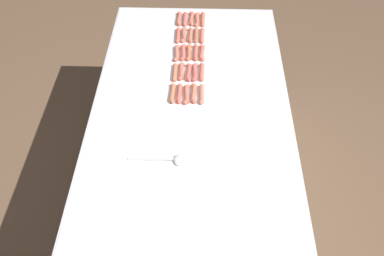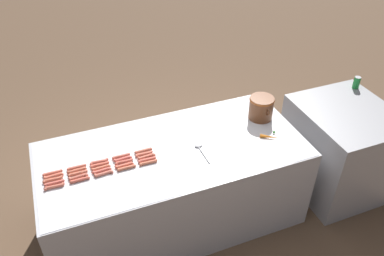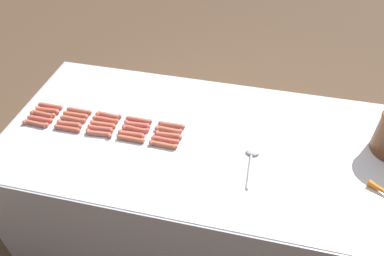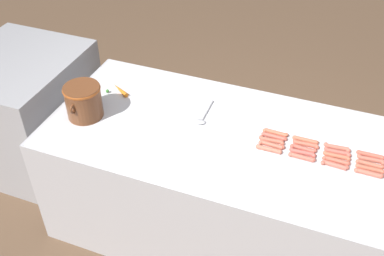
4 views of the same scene
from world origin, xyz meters
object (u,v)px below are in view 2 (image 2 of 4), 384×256
(hot_dog_4, at_px, (143,151))
(hot_dog_11, at_px, (78,173))
(hot_dog_3, at_px, (121,156))
(hot_dog_18, at_px, (124,165))
(hot_dog_10, at_px, (53,180))
(soda_can, at_px, (357,82))
(back_cabinet, at_px, (339,149))
(carrot, at_px, (270,137))
(hot_dog_2, at_px, (99,162))
(hot_dog_14, at_px, (146,157))
(hot_dog_1, at_px, (77,167))
(hot_dog_0, at_px, (53,173))
(hot_dog_23, at_px, (127,168))
(hot_dog_9, at_px, (144,154))
(hot_dog_6, at_px, (77,170))
(serving_spoon, at_px, (200,149))
(hot_dog_13, at_px, (124,162))
(hot_dog_15, at_px, (54,183))
(bean_pot, at_px, (261,107))
(hot_dog_16, at_px, (78,177))
(hot_dog_5, at_px, (53,176))
(hot_dog_17, at_px, (102,171))
(hot_dog_21, at_px, (80,180))
(hot_dog_22, at_px, (104,174))
(hot_dog_24, at_px, (148,163))
(hot_dog_19, at_px, (147,160))
(hot_dog_12, at_px, (101,168))
(hot_dog_7, at_px, (100,165))
(hot_dog_20, at_px, (54,187))

(hot_dog_4, bearing_deg, hot_dog_11, -81.95)
(hot_dog_3, relative_size, hot_dog_18, 1.00)
(hot_dog_10, xyz_separation_m, soda_can, (-0.19, 3.03, 0.12))
(back_cabinet, xyz_separation_m, carrot, (0.00, -0.87, 0.41))
(hot_dog_2, relative_size, hot_dog_14, 1.00)
(hot_dog_1, xyz_separation_m, hot_dog_2, (-0.00, 0.18, 0.00))
(hot_dog_10, bearing_deg, soda_can, 93.51)
(hot_dog_0, distance_m, hot_dog_23, 0.58)
(hot_dog_4, height_order, hot_dog_9, same)
(hot_dog_10, bearing_deg, hot_dog_1, 111.12)
(hot_dog_4, relative_size, hot_dog_6, 1.00)
(carrot, bearing_deg, hot_dog_18, -94.67)
(hot_dog_2, height_order, serving_spoon, hot_dog_2)
(hot_dog_10, distance_m, hot_dog_13, 0.56)
(hot_dog_9, distance_m, hot_dog_15, 0.74)
(back_cabinet, relative_size, bean_pot, 3.30)
(hot_dog_10, distance_m, hot_dog_16, 0.19)
(hot_dog_14, xyz_separation_m, hot_dog_16, (0.04, -0.56, 0.00))
(hot_dog_1, height_order, hot_dog_23, same)
(hot_dog_9, relative_size, hot_dog_10, 1.00)
(hot_dog_3, distance_m, hot_dog_5, 0.55)
(hot_dog_3, height_order, hot_dog_9, same)
(hot_dog_0, xyz_separation_m, hot_dog_16, (0.12, 0.18, 0.00))
(back_cabinet, relative_size, hot_dog_6, 6.14)
(hot_dog_17, bearing_deg, hot_dog_16, -88.72)
(hot_dog_0, bearing_deg, carrot, 83.06)
(hot_dog_21, bearing_deg, hot_dog_2, 131.19)
(soda_can, bearing_deg, hot_dog_4, -87.30)
(hot_dog_4, bearing_deg, hot_dog_22, -66.94)
(hot_dog_21, relative_size, hot_dog_24, 1.00)
(hot_dog_22, bearing_deg, hot_dog_19, 95.35)
(hot_dog_14, distance_m, bean_pot, 1.18)
(hot_dog_13, xyz_separation_m, hot_dog_17, (0.04, -0.19, 0.00))
(hot_dog_1, xyz_separation_m, hot_dog_3, (-0.00, 0.36, 0.00))
(serving_spoon, bearing_deg, hot_dog_18, -92.29)
(hot_dog_19, relative_size, carrot, 0.96)
(hot_dog_14, height_order, hot_dog_21, same)
(hot_dog_16, distance_m, hot_dog_19, 0.56)
(hot_dog_0, height_order, hot_dog_11, same)
(hot_dog_4, distance_m, hot_dog_6, 0.56)
(hot_dog_10, relative_size, hot_dog_19, 1.00)
(hot_dog_9, xyz_separation_m, hot_dog_13, (0.03, -0.18, 0.00))
(hot_dog_12, bearing_deg, serving_spoon, 85.56)
(hot_dog_17, bearing_deg, hot_dog_24, 83.35)
(hot_dog_7, distance_m, bean_pot, 1.55)
(hot_dog_11, bearing_deg, hot_dog_5, -102.15)
(hot_dog_0, bearing_deg, hot_dog_17, 72.59)
(hot_dog_4, height_order, hot_dog_12, same)
(hot_dog_20, xyz_separation_m, soda_can, (-0.27, 3.03, 0.12))
(hot_dog_16, bearing_deg, hot_dog_12, 102.10)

